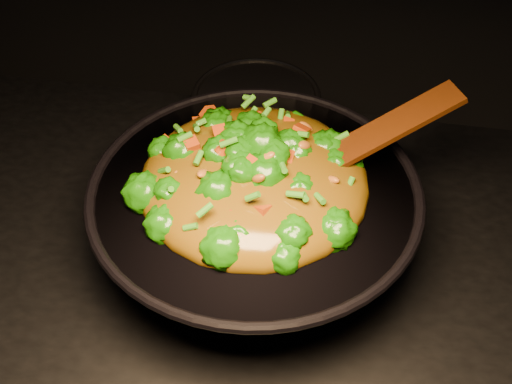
# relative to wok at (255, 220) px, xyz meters

# --- Properties ---
(wok) EXTENTS (0.57, 0.57, 0.13)m
(wok) POSITION_rel_wok_xyz_m (0.00, 0.00, 0.00)
(wok) COLOR black
(wok) RESTS_ON stovetop
(stir_fry) EXTENTS (0.35, 0.35, 0.11)m
(stir_fry) POSITION_rel_wok_xyz_m (-0.00, 0.01, 0.12)
(stir_fry) COLOR #1A6607
(stir_fry) RESTS_ON wok
(spatula) EXTENTS (0.27, 0.18, 0.12)m
(spatula) POSITION_rel_wok_xyz_m (0.13, 0.06, 0.11)
(spatula) COLOR #331403
(spatula) RESTS_ON wok
(back_pot) EXTENTS (0.22, 0.22, 0.12)m
(back_pot) POSITION_rel_wok_xyz_m (-0.04, 0.23, -0.00)
(back_pot) COLOR black
(back_pot) RESTS_ON stovetop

